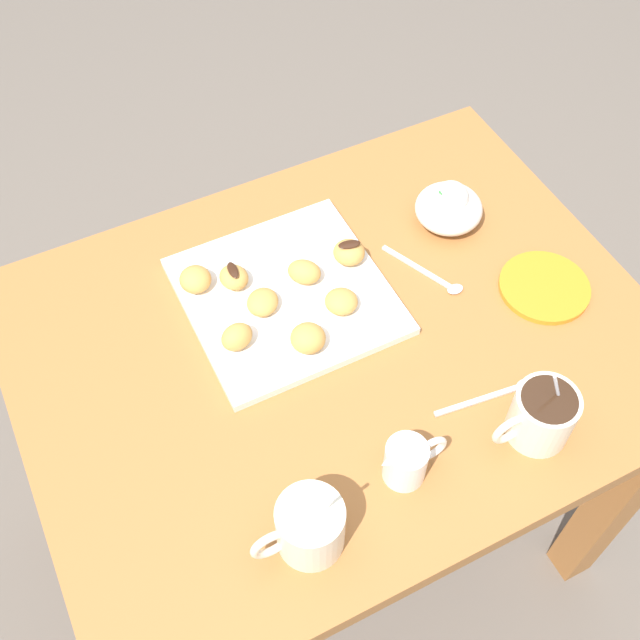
# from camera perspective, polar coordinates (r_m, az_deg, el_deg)

# --- Properties ---
(ground_plane) EXTENTS (8.00, 8.00, 0.00)m
(ground_plane) POSITION_cam_1_polar(r_m,az_deg,el_deg) (1.90, 0.89, -14.40)
(ground_plane) COLOR #665B51
(dining_table) EXTENTS (1.00, 0.78, 0.75)m
(dining_table) POSITION_cam_1_polar(r_m,az_deg,el_deg) (1.36, 1.22, -4.85)
(dining_table) COLOR #A36633
(dining_table) RESTS_ON ground_plane
(pastry_plate_square) EXTENTS (0.32, 0.32, 0.02)m
(pastry_plate_square) POSITION_cam_1_polar(r_m,az_deg,el_deg) (1.28, -2.48, 1.78)
(pastry_plate_square) COLOR white
(pastry_plate_square) RESTS_ON dining_table
(coffee_mug_cream_left) EXTENTS (0.13, 0.09, 0.14)m
(coffee_mug_cream_left) POSITION_cam_1_polar(r_m,az_deg,el_deg) (1.15, 15.86, -6.67)
(coffee_mug_cream_left) COLOR silver
(coffee_mug_cream_left) RESTS_ON dining_table
(coffee_mug_cream_right) EXTENTS (0.13, 0.09, 0.14)m
(coffee_mug_cream_right) POSITION_cam_1_polar(r_m,az_deg,el_deg) (1.04, -0.83, -14.83)
(coffee_mug_cream_right) COLOR silver
(coffee_mug_cream_right) RESTS_ON dining_table
(cream_pitcher_white) EXTENTS (0.10, 0.06, 0.07)m
(cream_pitcher_white) POSITION_cam_1_polar(r_m,az_deg,el_deg) (1.09, 6.36, -10.14)
(cream_pitcher_white) COLOR white
(cream_pitcher_white) RESTS_ON dining_table
(ice_cream_bowl) EXTENTS (0.12, 0.12, 0.09)m
(ice_cream_bowl) POSITION_cam_1_polar(r_m,az_deg,el_deg) (1.39, 9.40, 8.18)
(ice_cream_bowl) COLOR white
(ice_cream_bowl) RESTS_ON dining_table
(saucer_orange_left) EXTENTS (0.15, 0.15, 0.01)m
(saucer_orange_left) POSITION_cam_1_polar(r_m,az_deg,el_deg) (1.34, 16.05, 2.32)
(saucer_orange_left) COLOR orange
(saucer_orange_left) RESTS_ON dining_table
(loose_spoon_near_saucer) EXTENTS (0.16, 0.03, 0.01)m
(loose_spoon_near_saucer) POSITION_cam_1_polar(r_m,az_deg,el_deg) (1.21, 12.76, -5.31)
(loose_spoon_near_saucer) COLOR silver
(loose_spoon_near_saucer) RESTS_ON dining_table
(loose_spoon_by_plate) EXTENTS (0.08, 0.15, 0.01)m
(loose_spoon_by_plate) POSITION_cam_1_polar(r_m,az_deg,el_deg) (1.32, 8.18, 3.19)
(loose_spoon_by_plate) COLOR silver
(loose_spoon_by_plate) RESTS_ON dining_table
(beignet_0) EXTENTS (0.06, 0.06, 0.04)m
(beignet_0) POSITION_cam_1_polar(r_m,az_deg,el_deg) (1.28, -9.08, 2.95)
(beignet_0) COLOR #D19347
(beignet_0) RESTS_ON pastry_plate_square
(beignet_1) EXTENTS (0.07, 0.07, 0.04)m
(beignet_1) POSITION_cam_1_polar(r_m,az_deg,el_deg) (1.30, 2.13, 4.96)
(beignet_1) COLOR #D19347
(beignet_1) RESTS_ON pastry_plate_square
(chocolate_drizzle_1) EXTENTS (0.04, 0.03, 0.00)m
(chocolate_drizzle_1) POSITION_cam_1_polar(r_m,az_deg,el_deg) (1.29, 2.16, 5.54)
(chocolate_drizzle_1) COLOR #381E11
(chocolate_drizzle_1) RESTS_ON beignet_1
(beignet_2) EXTENTS (0.06, 0.06, 0.03)m
(beignet_2) POSITION_cam_1_polar(r_m,az_deg,el_deg) (1.28, -6.31, 3.12)
(beignet_2) COLOR #D19347
(beignet_2) RESTS_ON pastry_plate_square
(chocolate_drizzle_2) EXTENTS (0.02, 0.04, 0.00)m
(chocolate_drizzle_2) POSITION_cam_1_polar(r_m,az_deg,el_deg) (1.26, -6.38, 3.65)
(chocolate_drizzle_2) COLOR #381E11
(chocolate_drizzle_2) RESTS_ON beignet_2
(beignet_3) EXTENTS (0.07, 0.07, 0.04)m
(beignet_3) POSITION_cam_1_polar(r_m,az_deg,el_deg) (1.28, -0.97, 3.60)
(beignet_3) COLOR #D19347
(beignet_3) RESTS_ON pastry_plate_square
(beignet_4) EXTENTS (0.07, 0.07, 0.03)m
(beignet_4) POSITION_cam_1_polar(r_m,az_deg,el_deg) (1.24, -4.21, 1.31)
(beignet_4) COLOR #D19347
(beignet_4) RESTS_ON pastry_plate_square
(beignet_5) EXTENTS (0.08, 0.08, 0.04)m
(beignet_5) POSITION_cam_1_polar(r_m,az_deg,el_deg) (1.19, -0.88, -1.32)
(beignet_5) COLOR #D19347
(beignet_5) RESTS_ON pastry_plate_square
(beignet_6) EXTENTS (0.06, 0.06, 0.04)m
(beignet_6) POSITION_cam_1_polar(r_m,az_deg,el_deg) (1.20, -6.09, -1.23)
(beignet_6) COLOR #D19347
(beignet_6) RESTS_ON pastry_plate_square
(beignet_7) EXTENTS (0.07, 0.07, 0.03)m
(beignet_7) POSITION_cam_1_polar(r_m,az_deg,el_deg) (1.24, 1.56, 1.36)
(beignet_7) COLOR #D19347
(beignet_7) RESTS_ON pastry_plate_square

